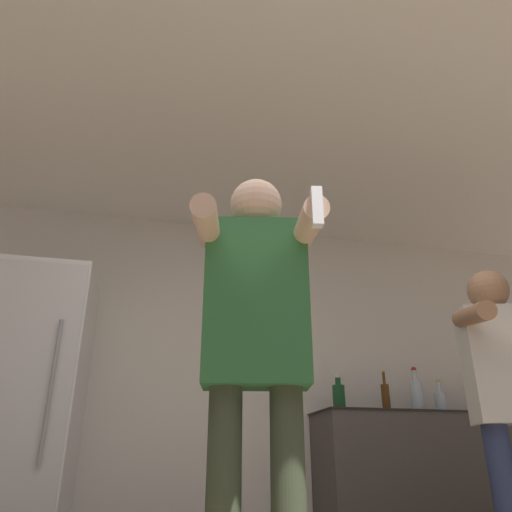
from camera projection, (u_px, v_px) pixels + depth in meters
The scene contains 11 objects.
wall_back at pixel (209, 374), 3.90m from camera, with size 7.00×0.06×2.55m.
ceiling_slab at pixel (246, 127), 3.15m from camera, with size 7.00×3.29×0.05m.
refrigerator at pixel (20, 412), 3.16m from camera, with size 0.71×0.76×1.85m.
counter at pixel (431, 483), 3.66m from camera, with size 1.70×0.54×0.99m.
bottle_dark_rum at pixel (339, 396), 3.74m from camera, with size 0.09×0.09×0.27m.
bottle_green_wine at pixel (499, 397), 4.02m from camera, with size 0.09×0.09×0.34m.
bottle_tall_gin at pixel (417, 395), 3.87m from camera, with size 0.09×0.09×0.35m.
bottle_brown_liquor at pixel (441, 401), 3.90m from camera, with size 0.09×0.09×0.26m.
bottle_short_whiskey at pixel (386, 397), 3.81m from camera, with size 0.06×0.06×0.31m.
person_woman_foreground at pixel (256, 336), 1.86m from camera, with size 0.53×0.59×1.72m.
person_man_side at pixel (509, 390), 2.51m from camera, with size 0.54×0.59×1.60m.
Camera 1 is at (-0.49, -1.14, 0.58)m, focal length 35.00 mm.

